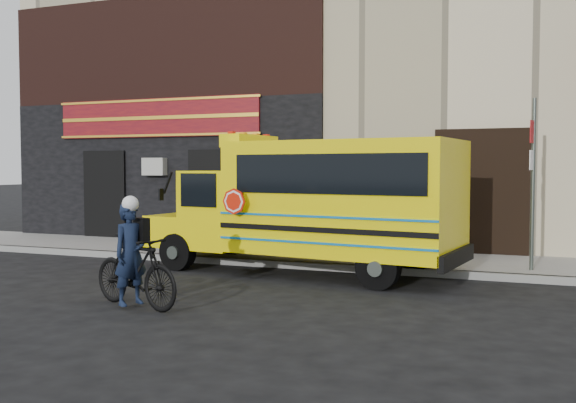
# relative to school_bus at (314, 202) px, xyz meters

# --- Properties ---
(ground) EXTENTS (120.00, 120.00, 0.00)m
(ground) POSITION_rel_school_bus_xyz_m (-0.94, -2.01, -1.51)
(ground) COLOR black
(ground) RESTS_ON ground
(curb) EXTENTS (40.00, 0.20, 0.15)m
(curb) POSITION_rel_school_bus_xyz_m (-0.94, 0.59, -1.43)
(curb) COLOR gray
(curb) RESTS_ON ground
(sidewalk) EXTENTS (40.00, 3.00, 0.15)m
(sidewalk) POSITION_rel_school_bus_xyz_m (-0.94, 2.09, -1.43)
(sidewalk) COLOR gray
(sidewalk) RESTS_ON ground
(building) EXTENTS (20.00, 10.70, 12.00)m
(building) POSITION_rel_school_bus_xyz_m (-0.99, 8.44, 4.62)
(building) COLOR beige
(building) RESTS_ON sidewalk
(school_bus) EXTENTS (7.13, 3.06, 2.92)m
(school_bus) POSITION_rel_school_bus_xyz_m (0.00, 0.00, 0.00)
(school_bus) COLOR black
(school_bus) RESTS_ON ground
(sign_pole) EXTENTS (0.12, 0.31, 3.61)m
(sign_pole) POSITION_rel_school_bus_xyz_m (4.21, 1.22, 0.46)
(sign_pole) COLOR #464E48
(sign_pole) RESTS_ON ground
(bicycle) EXTENTS (2.02, 1.10, 1.17)m
(bicycle) POSITION_rel_school_bus_xyz_m (-1.64, -4.01, -0.93)
(bicycle) COLOR black
(bicycle) RESTS_ON ground
(cyclist) EXTENTS (0.58, 0.69, 1.62)m
(cyclist) POSITION_rel_school_bus_xyz_m (-1.69, -4.05, -0.70)
(cyclist) COLOR black
(cyclist) RESTS_ON ground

